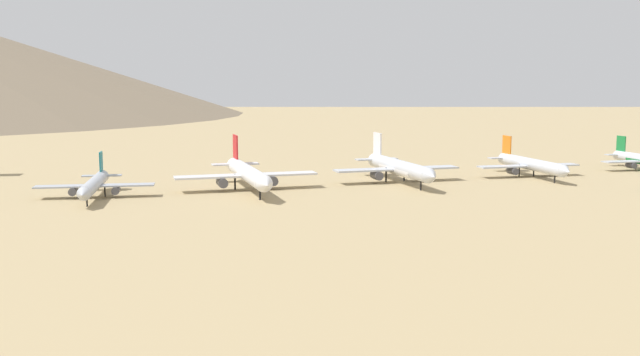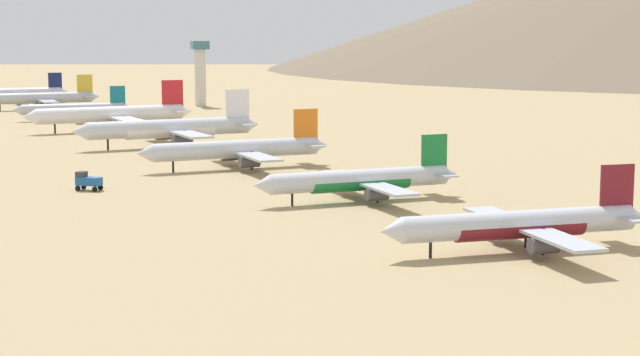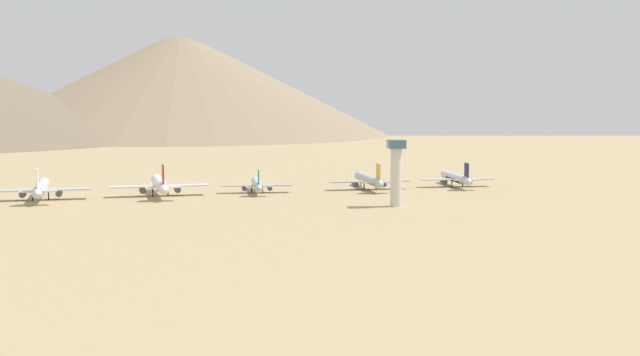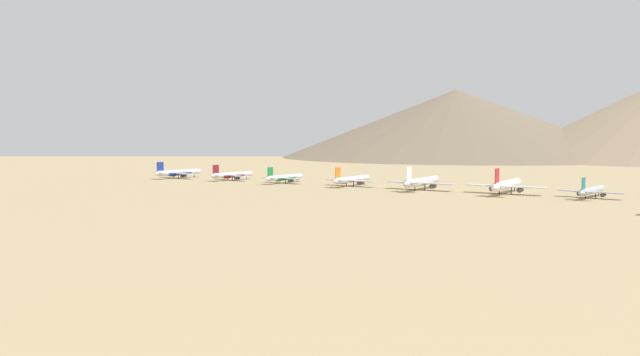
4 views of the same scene
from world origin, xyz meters
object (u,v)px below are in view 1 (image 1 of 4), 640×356
(parked_jet_2, at_px, (94,184))
(parked_jet_3, at_px, (247,173))
(parked_jet_4, at_px, (398,167))
(parked_jet_5, at_px, (530,164))

(parked_jet_2, height_order, parked_jet_3, parked_jet_3)
(parked_jet_2, bearing_deg, parked_jet_4, 101.15)
(parked_jet_2, relative_size, parked_jet_5, 0.90)
(parked_jet_3, height_order, parked_jet_5, parked_jet_3)
(parked_jet_5, bearing_deg, parked_jet_2, -79.79)
(parked_jet_3, xyz_separation_m, parked_jet_5, (-18.05, 102.93, -0.83))
(parked_jet_4, distance_m, parked_jet_5, 51.53)
(parked_jet_3, bearing_deg, parked_jet_4, 101.46)
(parked_jet_4, bearing_deg, parked_jet_3, -78.54)
(parked_jet_3, xyz_separation_m, parked_jet_4, (-10.53, 51.95, -0.21))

